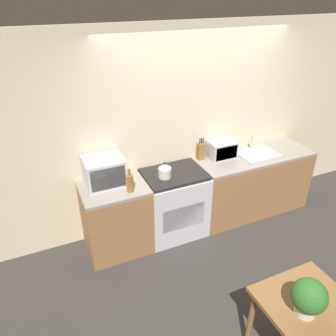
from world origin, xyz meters
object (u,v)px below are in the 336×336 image
at_px(stove_range, 173,203).
at_px(toaster_oven, 221,149).
at_px(bottle, 130,183).
at_px(microwave, 104,171).
at_px(kettle, 165,171).
at_px(dining_table, 308,314).

height_order(stove_range, toaster_oven, toaster_oven).
bearing_deg(stove_range, bottle, -164.67).
relative_size(stove_range, toaster_oven, 2.49).
bearing_deg(toaster_oven, microwave, -178.36).
height_order(kettle, dining_table, kettle).
bearing_deg(dining_table, stove_range, 96.50).
relative_size(microwave, bottle, 1.55).
bearing_deg(toaster_oven, dining_table, -103.61).
relative_size(stove_range, dining_table, 1.22).
bearing_deg(kettle, stove_range, 16.14).
relative_size(kettle, dining_table, 0.28).
relative_size(microwave, toaster_oven, 1.23).
xyz_separation_m(toaster_oven, dining_table, (-0.53, -2.20, -0.39)).
bearing_deg(microwave, toaster_oven, 1.64).
bearing_deg(toaster_oven, kettle, -168.34).
height_order(stove_range, bottle, bottle).
xyz_separation_m(kettle, microwave, (-0.69, 0.14, 0.08)).
height_order(microwave, toaster_oven, microwave).
xyz_separation_m(stove_range, dining_table, (0.23, -2.05, 0.17)).
xyz_separation_m(microwave, bottle, (0.22, -0.27, -0.05)).
bearing_deg(dining_table, bottle, 114.33).
height_order(microwave, dining_table, microwave).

